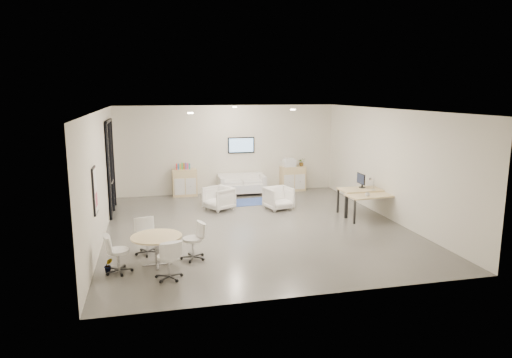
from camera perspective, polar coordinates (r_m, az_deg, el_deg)
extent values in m
cube|color=#56554F|center=(12.84, -0.07, -7.64)|extent=(8.00, 9.00, 0.80)
cube|color=white|center=(12.18, -0.08, 10.51)|extent=(8.00, 9.00, 0.80)
cube|color=beige|center=(17.11, -3.80, 3.86)|extent=(8.00, 0.80, 3.20)
cube|color=beige|center=(7.77, 8.16, -4.71)|extent=(8.00, 0.80, 3.20)
cube|color=beige|center=(12.15, -20.73, 0.33)|extent=(0.80, 9.00, 3.20)
cube|color=beige|center=(14.01, 17.75, 1.82)|extent=(0.80, 9.00, 3.20)
cube|color=black|center=(14.59, -17.74, 1.47)|extent=(0.02, 1.90, 2.85)
cube|color=black|center=(14.44, -17.97, 6.90)|extent=(0.06, 1.90, 0.08)
cube|color=black|center=(13.69, -17.94, 0.87)|extent=(0.06, 0.08, 2.85)
cube|color=black|center=(15.48, -17.41, 2.00)|extent=(0.06, 0.08, 2.85)
cube|color=black|center=(14.73, -17.61, 1.56)|extent=(0.06, 0.07, 2.85)
cube|color=#B2B2B7|center=(14.20, -17.54, -0.30)|extent=(0.04, 0.60, 0.05)
cube|color=black|center=(10.55, -19.52, -1.38)|extent=(0.04, 0.54, 1.04)
cube|color=white|center=(10.55, -19.40, -1.37)|extent=(0.01, 0.46, 0.96)
cube|color=#BF4863|center=(10.59, -19.31, -2.43)|extent=(0.01, 0.32, 0.30)
cube|color=black|center=(16.76, -1.87, 4.25)|extent=(0.98, 0.05, 0.58)
cube|color=#93C9FF|center=(16.73, -1.85, 4.24)|extent=(0.90, 0.01, 0.50)
cylinder|color=#FFEAC6|center=(10.91, -8.20, 8.16)|extent=(0.14, 0.14, 0.03)
cylinder|color=#FFEAC6|center=(12.99, 4.64, 8.64)|extent=(0.14, 0.14, 0.03)
cylinder|color=#FFEAC6|center=(15.12, -2.68, 8.97)|extent=(0.14, 0.14, 0.03)
cube|color=#DCBF84|center=(16.47, -8.90, -0.46)|extent=(0.86, 0.43, 0.96)
cube|color=silver|center=(16.26, -9.52, -0.97)|extent=(0.36, 0.02, 0.58)
cube|color=silver|center=(16.29, -8.14, -0.91)|extent=(0.36, 0.02, 0.58)
cube|color=#DCBF84|center=(17.23, 4.61, 0.07)|extent=(0.93, 0.43, 0.93)
cube|color=silver|center=(16.98, 4.15, -0.40)|extent=(0.39, 0.02, 0.56)
cube|color=silver|center=(17.11, 5.51, -0.34)|extent=(0.39, 0.02, 0.56)
cube|color=red|center=(16.35, -9.90, 1.54)|extent=(0.04, 0.14, 0.22)
cube|color=#337FCC|center=(16.35, -9.67, 1.55)|extent=(0.04, 0.14, 0.22)
cube|color=gold|center=(16.36, -9.45, 1.56)|extent=(0.04, 0.14, 0.22)
cube|color=#4CB24C|center=(16.36, -9.22, 1.57)|extent=(0.04, 0.14, 0.22)
cube|color=#CC6619|center=(16.36, -9.00, 1.58)|extent=(0.04, 0.14, 0.22)
cube|color=purple|center=(16.37, -8.77, 1.59)|extent=(0.04, 0.14, 0.22)
cube|color=#E54C7F|center=(16.37, -8.55, 1.60)|extent=(0.04, 0.14, 0.22)
cube|color=teal|center=(16.38, -8.33, 1.60)|extent=(0.04, 0.14, 0.22)
cube|color=white|center=(17.09, 4.16, 2.01)|extent=(0.46, 0.39, 0.26)
cube|color=white|center=(17.06, 4.17, 2.53)|extent=(0.35, 0.29, 0.06)
cube|color=silver|center=(16.56, -1.79, -1.05)|extent=(1.67, 0.84, 0.31)
cube|color=silver|center=(16.81, -2.01, 0.22)|extent=(1.67, 0.19, 0.31)
cube|color=silver|center=(16.40, -4.40, -0.63)|extent=(0.15, 0.84, 0.63)
cube|color=silver|center=(16.69, 0.77, -0.40)|extent=(0.15, 0.84, 0.63)
cube|color=#2F4A91|center=(15.50, -0.21, -2.83)|extent=(1.65, 1.17, 0.01)
imported|color=silver|center=(14.45, -4.67, -2.28)|extent=(1.02, 1.03, 0.80)
imported|color=silver|center=(14.46, 2.84, -2.27)|extent=(0.91, 0.88, 0.79)
cube|color=#DCBF84|center=(14.19, 13.38, -1.27)|extent=(1.52, 0.78, 0.04)
cube|color=black|center=(13.70, 11.28, -3.31)|extent=(0.05, 0.05, 0.74)
cube|color=black|center=(14.32, 16.40, -2.92)|extent=(0.05, 0.05, 0.74)
cube|color=black|center=(14.27, 10.21, -2.70)|extent=(0.05, 0.05, 0.74)
cube|color=black|center=(14.87, 15.18, -2.36)|extent=(0.05, 0.05, 0.74)
cube|color=#DCBF84|center=(13.61, 14.25, -2.00)|extent=(1.49, 0.85, 0.04)
cube|color=black|center=(13.15, 12.22, -4.03)|extent=(0.05, 0.05, 0.70)
cube|color=black|center=(13.75, 17.22, -3.62)|extent=(0.05, 0.05, 0.70)
cube|color=black|center=(13.68, 11.13, -3.41)|extent=(0.05, 0.05, 0.70)
cube|color=black|center=(14.27, 15.99, -3.04)|extent=(0.05, 0.05, 0.70)
cylinder|color=black|center=(14.32, 13.12, -1.02)|extent=(0.20, 0.20, 0.02)
cube|color=black|center=(14.29, 13.14, -0.55)|extent=(0.04, 0.03, 0.24)
cube|color=black|center=(14.24, 12.98, 0.03)|extent=(0.03, 0.50, 0.32)
cylinder|color=#DCBF84|center=(9.99, -12.34, -7.06)|extent=(1.08, 1.08, 0.04)
cylinder|color=#B2B2B7|center=(10.10, -12.26, -8.84)|extent=(0.10, 0.10, 0.62)
cube|color=#B2B2B7|center=(10.20, -12.20, -10.40)|extent=(0.63, 0.06, 0.03)
cube|color=#B2B2B7|center=(10.20, -12.20, -10.40)|extent=(0.06, 0.63, 0.03)
imported|color=#3F7F3F|center=(17.24, 5.71, 2.01)|extent=(0.29, 0.32, 0.23)
imported|color=#3F7F3F|center=(10.06, -17.95, -10.67)|extent=(0.21, 0.33, 0.14)
imported|color=white|center=(13.36, 13.77, -1.84)|extent=(0.15, 0.13, 0.13)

